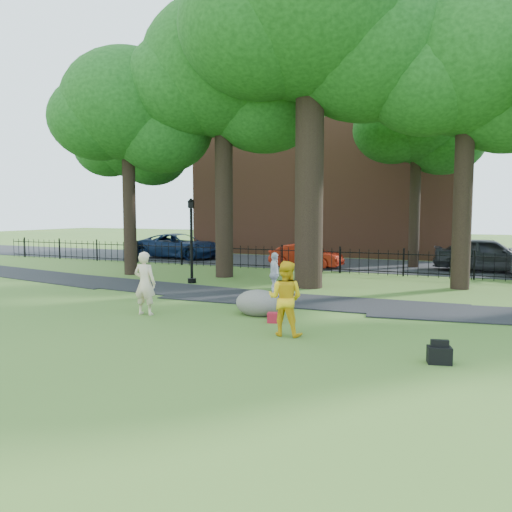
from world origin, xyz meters
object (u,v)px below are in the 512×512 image
at_px(woman, 145,283).
at_px(boulder, 258,301).
at_px(lamppost, 191,241).
at_px(big_tree, 315,22).
at_px(red_sedan, 306,256).
at_px(man, 285,298).

height_order(woman, boulder, woman).
xyz_separation_m(boulder, lamppost, (-5.13, 4.82, 1.34)).
bearing_deg(woman, lamppost, -76.17).
bearing_deg(boulder, big_tree, 91.57).
xyz_separation_m(boulder, red_sedan, (-2.52, 12.25, 0.24)).
height_order(woman, lamppost, lamppost).
bearing_deg(red_sedan, man, -161.11).
xyz_separation_m(big_tree, boulder, (0.16, -5.73, -9.75)).
distance_m(lamppost, red_sedan, 7.95).
distance_m(woman, man, 4.60).
relative_size(lamppost, red_sedan, 0.92).
relative_size(man, lamppost, 0.51).
height_order(woman, man, woman).
bearing_deg(red_sedan, big_tree, -157.18).
xyz_separation_m(big_tree, red_sedan, (-2.36, 6.52, -9.51)).
relative_size(big_tree, woman, 7.81).
bearing_deg(lamppost, man, -62.13).
relative_size(big_tree, red_sedan, 3.73).
xyz_separation_m(big_tree, man, (1.71, -7.67, -9.24)).
distance_m(boulder, lamppost, 7.17).
height_order(lamppost, red_sedan, lamppost).
height_order(big_tree, lamppost, big_tree).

